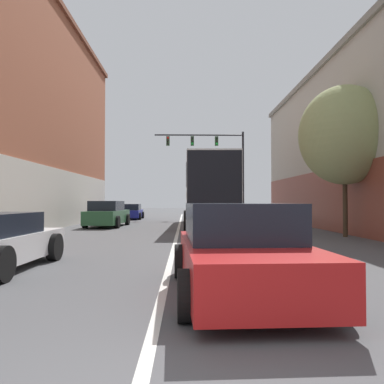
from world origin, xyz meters
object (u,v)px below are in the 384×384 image
parked_car_left_mid (108,214)px  street_tree_near (344,135)px  hatchback_foreground (240,251)px  traffic_signal_gantry (215,154)px  parked_car_left_far (130,212)px  bus (209,191)px

parked_car_left_mid → street_tree_near: street_tree_near is taller
hatchback_foreground → traffic_signal_gantry: (1.72, 26.13, 4.84)m
parked_car_left_far → street_tree_near: size_ratio=0.69×
hatchback_foreground → parked_car_left_far: 25.52m
parked_car_left_far → bus: bearing=-146.2°
bus → hatchback_foreground: (-0.56, -16.52, -1.44)m
street_tree_near → parked_car_left_mid: bearing=149.5°
bus → parked_car_left_mid: 6.13m
parked_car_left_mid → parked_car_left_far: parked_car_left_mid is taller
hatchback_foreground → parked_car_left_far: bearing=9.8°
parked_car_left_mid → street_tree_near: 13.27m
hatchback_foreground → bus: bearing=-4.3°
bus → hatchback_foreground: 16.59m
bus → parked_car_left_far: 10.42m
hatchback_foreground → street_tree_near: size_ratio=0.68×
bus → traffic_signal_gantry: bearing=-5.5°
bus → street_tree_near: street_tree_near is taller
parked_car_left_far → traffic_signal_gantry: size_ratio=0.56×
parked_car_left_far → parked_car_left_mid: bearing=178.7°
parked_car_left_mid → traffic_signal_gantry: size_ratio=0.62×
parked_car_left_mid → street_tree_near: bearing=-118.5°
hatchback_foreground → street_tree_near: 11.42m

